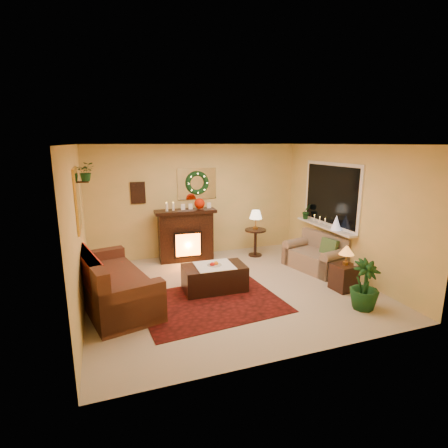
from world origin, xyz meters
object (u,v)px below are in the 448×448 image
object	(u,v)px
fireplace	(186,237)
end_table_square	(344,276)
loveseat	(316,250)
side_table_round	(255,242)
coffee_table	(214,279)
sofa	(113,279)

from	to	relation	value
fireplace	end_table_square	distance (m)	3.49
loveseat	side_table_round	bearing A→B (deg)	109.68
side_table_round	coffee_table	bearing A→B (deg)	-134.11
loveseat	coffee_table	bearing A→B (deg)	174.45
loveseat	coffee_table	world-z (taller)	loveseat
loveseat	sofa	bearing A→B (deg)	170.22
fireplace	coffee_table	size ratio (longest dim) A/B	1.08
fireplace	sofa	bearing A→B (deg)	-130.59
end_table_square	loveseat	bearing A→B (deg)	83.69
loveseat	side_table_round	world-z (taller)	loveseat
side_table_round	end_table_square	bearing A→B (deg)	-73.41
side_table_round	loveseat	bearing A→B (deg)	-56.77
sofa	loveseat	bearing A→B (deg)	-9.53
end_table_square	coffee_table	bearing A→B (deg)	161.12
fireplace	loveseat	distance (m)	2.87
coffee_table	fireplace	bearing A→B (deg)	94.26
fireplace	loveseat	world-z (taller)	fireplace
fireplace	end_table_square	world-z (taller)	fireplace
end_table_square	fireplace	bearing A→B (deg)	131.74
fireplace	loveseat	bearing A→B (deg)	-29.12
loveseat	end_table_square	bearing A→B (deg)	-109.87
loveseat	end_table_square	world-z (taller)	loveseat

